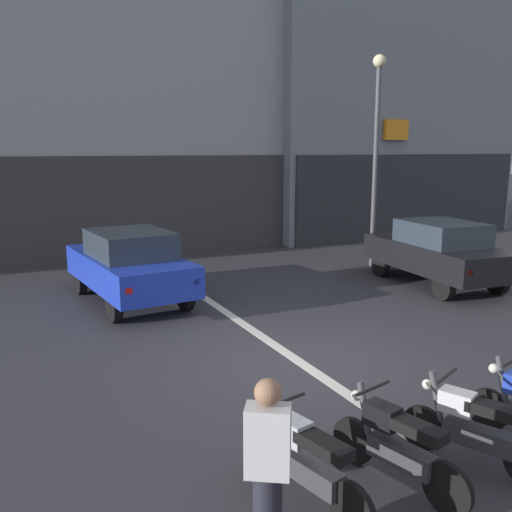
% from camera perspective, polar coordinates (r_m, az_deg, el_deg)
% --- Properties ---
extents(ground_plane, '(120.00, 120.00, 0.00)m').
position_cam_1_polar(ground_plane, '(9.24, 4.54, -10.80)').
color(ground_plane, '#333338').
extents(lane_centre_line, '(0.20, 18.00, 0.01)m').
position_cam_1_polar(lane_centre_line, '(14.49, -7.50, -2.77)').
color(lane_centre_line, silver).
rests_on(lane_centre_line, ground).
extents(building_mid_block, '(10.90, 8.33, 16.02)m').
position_cam_1_polar(building_mid_block, '(22.32, -15.43, 22.42)').
color(building_mid_block, '#9E9EA3').
rests_on(building_mid_block, ground).
extents(building_far_right, '(10.70, 9.58, 14.77)m').
position_cam_1_polar(building_far_right, '(26.30, 9.18, 19.46)').
color(building_far_right, gray).
rests_on(building_far_right, ground).
extents(car_blue_crossing_near, '(2.17, 4.26, 1.64)m').
position_cam_1_polar(car_blue_crossing_near, '(12.74, -12.84, -0.79)').
color(car_blue_crossing_near, black).
rests_on(car_blue_crossing_near, ground).
extents(car_black_parked_kerbside, '(2.15, 4.25, 1.64)m').
position_cam_1_polar(car_black_parked_kerbside, '(14.73, 18.11, 0.50)').
color(car_black_parked_kerbside, black).
rests_on(car_black_parked_kerbside, ground).
extents(car_grey_down_street, '(2.24, 4.28, 1.64)m').
position_cam_1_polar(car_grey_down_street, '(21.07, -9.01, 3.91)').
color(car_grey_down_street, black).
rests_on(car_grey_down_street, ground).
extents(street_lamp, '(0.36, 0.36, 5.98)m').
position_cam_1_polar(street_lamp, '(16.52, 12.22, 11.69)').
color(street_lamp, '#47474C').
rests_on(street_lamp, ground).
extents(motorcycle_silver_row_leftmost, '(0.57, 1.64, 0.98)m').
position_cam_1_polar(motorcycle_silver_row_leftmost, '(5.73, 5.16, -20.17)').
color(motorcycle_silver_row_leftmost, black).
rests_on(motorcycle_silver_row_leftmost, ground).
extents(motorcycle_black_row_left_mid, '(0.60, 1.64, 0.98)m').
position_cam_1_polar(motorcycle_black_row_left_mid, '(6.14, 14.18, -18.21)').
color(motorcycle_black_row_left_mid, black).
rests_on(motorcycle_black_row_left_mid, ground).
extents(motorcycle_white_row_centre, '(0.78, 1.55, 0.98)m').
position_cam_1_polar(motorcycle_white_row_centre, '(6.71, 21.35, -16.03)').
color(motorcycle_white_row_centre, black).
rests_on(motorcycle_white_row_centre, ground).
extents(person_by_motorcycles, '(0.42, 0.38, 1.67)m').
position_cam_1_polar(person_by_motorcycles, '(4.77, 1.20, -21.49)').
color(person_by_motorcycles, '#23232D').
rests_on(person_by_motorcycles, ground).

